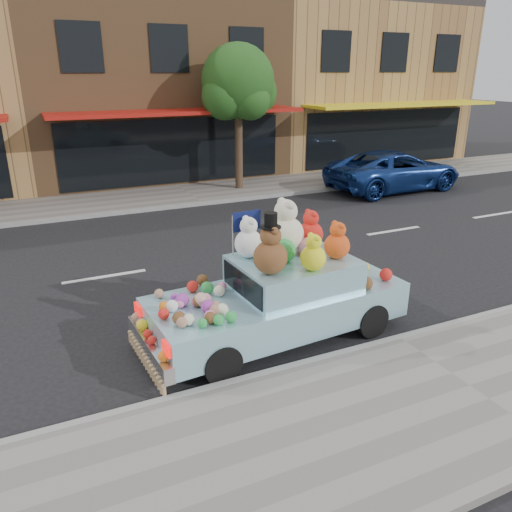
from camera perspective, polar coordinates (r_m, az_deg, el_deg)
ground at (r=12.59m, az=1.29°, el=0.58°), size 120.00×120.00×0.00m
near_sidewalk at (r=7.89m, az=23.18°, el=-13.78°), size 60.00×3.00×0.12m
far_sidewalk at (r=18.40m, az=-7.71°, el=7.01°), size 60.00×3.00×0.12m
near_kerb at (r=8.76m, az=16.00°, el=-9.18°), size 60.00×0.12×0.13m
far_kerb at (r=17.01m, az=-6.17°, el=5.99°), size 60.00×0.12×0.13m
storefront_mid at (r=23.20m, az=-12.46°, el=18.44°), size 10.00×9.80×7.30m
storefront_right at (r=27.26m, az=9.65°, el=18.86°), size 10.00×9.80×7.30m
street_tree at (r=18.65m, az=-2.04°, el=18.65°), size 3.00×2.70×5.22m
car_blue at (r=19.75m, az=15.51°, el=9.39°), size 5.41×2.68×1.47m
art_car at (r=8.35m, az=2.63°, el=-4.08°), size 4.59×2.03×2.32m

